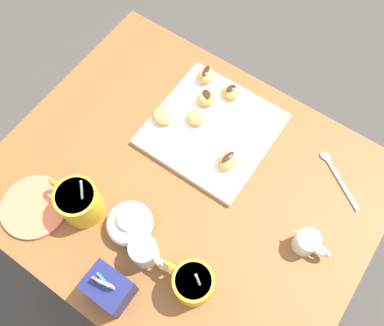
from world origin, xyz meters
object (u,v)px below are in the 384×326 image
coffee_mug_mustard_left (192,283)px  chocolate_sauce_pitcher (307,242)px  cream_pitcher_white (145,252)px  beignet_5 (196,117)px  pastry_plate_square (212,129)px  beignet_0 (206,98)px  ice_cream_bowl (130,223)px  beignet_1 (163,116)px  dining_table (185,205)px  beignet_2 (206,75)px  sugar_caddy (109,288)px  coffee_mug_mustard_right (79,201)px  beignet_4 (231,92)px  beignet_3 (227,160)px  saucer_coral_left (34,207)px

coffee_mug_mustard_left → chocolate_sauce_pitcher: bearing=-125.9°
cream_pitcher_white → beignet_5: size_ratio=2.18×
pastry_plate_square → beignet_0: beignet_0 is taller
ice_cream_bowl → beignet_1: bearing=-68.4°
ice_cream_bowl → beignet_0: bearing=-83.4°
dining_table → beignet_2: bearing=-66.0°
sugar_caddy → chocolate_sauce_pitcher: sugar_caddy is taller
dining_table → sugar_caddy: sugar_caddy is taller
sugar_caddy → ice_cream_bowl: bearing=-68.1°
coffee_mug_mustard_right → beignet_5: (-0.08, -0.33, -0.02)m
beignet_4 → beignet_1: bearing=57.5°
sugar_caddy → beignet_3: 0.38m
dining_table → cream_pitcher_white: size_ratio=8.40×
pastry_plate_square → beignet_4: (0.02, -0.11, 0.02)m
saucer_coral_left → beignet_5: 0.44m
coffee_mug_mustard_left → beignet_2: 0.53m
beignet_5 → beignet_4: bearing=-104.8°
saucer_coral_left → sugar_caddy: bearing=171.2°
coffee_mug_mustard_left → beignet_1: size_ratio=2.49×
cream_pitcher_white → dining_table: bearing=-80.7°
ice_cream_bowl → beignet_1: ice_cream_bowl is taller
cream_pitcher_white → beignet_3: 0.28m
beignet_3 → saucer_coral_left: bearing=48.0°
dining_table → beignet_0: (0.08, -0.21, 0.19)m
coffee_mug_mustard_right → cream_pitcher_white: (-0.18, 0.00, -0.01)m
pastry_plate_square → saucer_coral_left: size_ratio=1.87×
sugar_caddy → beignet_1: sugar_caddy is taller
coffee_mug_mustard_right → beignet_5: bearing=-104.2°
coffee_mug_mustard_right → beignet_4: size_ratio=3.01×
coffee_mug_mustard_right → chocolate_sauce_pitcher: (-0.46, -0.21, -0.02)m
sugar_caddy → beignet_1: size_ratio=1.99×
pastry_plate_square → beignet_3: bearing=143.2°
ice_cream_bowl → saucer_coral_left: (0.21, 0.09, -0.03)m
saucer_coral_left → beignet_1: 0.37m
coffee_mug_mustard_left → coffee_mug_mustard_right: (0.30, -0.00, 0.00)m
coffee_mug_mustard_left → dining_table: bearing=-50.6°
beignet_0 → beignet_1: 0.12m
coffee_mug_mustard_left → coffee_mug_mustard_right: size_ratio=0.93×
coffee_mug_mustard_right → saucer_coral_left: coffee_mug_mustard_right is taller
beignet_1 → beignet_2: (-0.02, -0.16, 0.00)m
beignet_1 → beignet_4: same height
pastry_plate_square → coffee_mug_mustard_right: size_ratio=2.05×
beignet_1 → beignet_3: size_ratio=1.03×
coffee_mug_mustard_left → beignet_0: bearing=-59.8°
chocolate_sauce_pitcher → cream_pitcher_white: bearing=38.5°
beignet_2 → chocolate_sauce_pitcher: bearing=150.5°
dining_table → ice_cream_bowl: size_ratio=8.43×
coffee_mug_mustard_right → saucer_coral_left: size_ratio=0.91×
cream_pitcher_white → sugar_caddy: (0.01, 0.10, 0.00)m
coffee_mug_mustard_left → beignet_3: 0.29m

